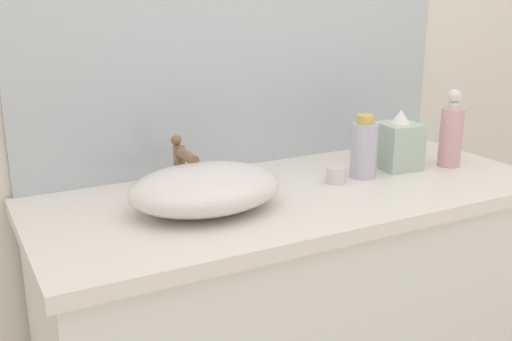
{
  "coord_description": "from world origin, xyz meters",
  "views": [
    {
      "loc": [
        -0.76,
        -0.9,
        1.41
      ],
      "look_at": [
        -0.08,
        0.38,
        0.97
      ],
      "focal_mm": 42.86,
      "sensor_mm": 36.0,
      "label": 1
    }
  ],
  "objects_px": {
    "soap_dispenser": "(451,133)",
    "lotion_bottle": "(364,149)",
    "tissue_box": "(399,143)",
    "candle_jar": "(336,175)",
    "sink_basin": "(206,188)"
  },
  "relations": [
    {
      "from": "lotion_bottle",
      "to": "tissue_box",
      "type": "relative_size",
      "value": 1.01
    },
    {
      "from": "lotion_bottle",
      "to": "candle_jar",
      "type": "bearing_deg",
      "value": -173.09
    },
    {
      "from": "soap_dispenser",
      "to": "tissue_box",
      "type": "height_order",
      "value": "soap_dispenser"
    },
    {
      "from": "lotion_bottle",
      "to": "tissue_box",
      "type": "height_order",
      "value": "lotion_bottle"
    },
    {
      "from": "sink_basin",
      "to": "candle_jar",
      "type": "bearing_deg",
      "value": 3.27
    },
    {
      "from": "sink_basin",
      "to": "tissue_box",
      "type": "height_order",
      "value": "tissue_box"
    },
    {
      "from": "soap_dispenser",
      "to": "candle_jar",
      "type": "bearing_deg",
      "value": 177.6
    },
    {
      "from": "tissue_box",
      "to": "sink_basin",
      "type": "bearing_deg",
      "value": -175.05
    },
    {
      "from": "soap_dispenser",
      "to": "tissue_box",
      "type": "relative_size",
      "value": 1.31
    },
    {
      "from": "tissue_box",
      "to": "candle_jar",
      "type": "relative_size",
      "value": 3.39
    },
    {
      "from": "soap_dispenser",
      "to": "candle_jar",
      "type": "relative_size",
      "value": 4.46
    },
    {
      "from": "sink_basin",
      "to": "lotion_bottle",
      "type": "distance_m",
      "value": 0.5
    },
    {
      "from": "lotion_bottle",
      "to": "tissue_box",
      "type": "distance_m",
      "value": 0.15
    },
    {
      "from": "soap_dispenser",
      "to": "lotion_bottle",
      "type": "xyz_separation_m",
      "value": [
        -0.3,
        0.03,
        -0.02
      ]
    },
    {
      "from": "soap_dispenser",
      "to": "lotion_bottle",
      "type": "distance_m",
      "value": 0.3
    }
  ]
}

